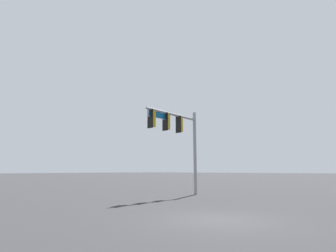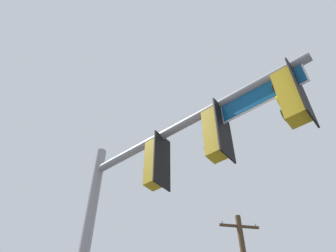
# 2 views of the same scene
# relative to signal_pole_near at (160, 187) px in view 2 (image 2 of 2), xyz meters

# --- Properties ---
(signal_pole_near) EXTENTS (5.62, 0.54, 6.60)m
(signal_pole_near) POSITION_rel_signal_pole_near_xyz_m (0.00, 0.00, 0.00)
(signal_pole_near) COLOR gray
(signal_pole_near) RESTS_ON ground_plane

